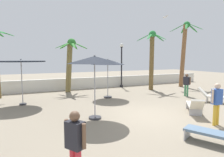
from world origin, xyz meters
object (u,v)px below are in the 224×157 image
Objects in this scene: patio_umbrella_1 at (108,62)px; palm_tree_1 at (152,54)px; guest_2 at (187,83)px; lounge_chair_1 at (215,96)px; guest_1 at (75,141)px; lounge_chair_2 at (218,132)px; guest_0 at (217,100)px; lounge_chair_0 at (195,105)px; palm_tree_3 at (184,47)px; palm_tree_0 at (70,58)px; patio_umbrella_2 at (21,63)px; seagull_0 at (165,17)px; patio_umbrella_0 at (95,61)px; lamp_post_1 at (122,62)px.

palm_tree_1 is (4.59, 1.50, 0.64)m from patio_umbrella_1.
patio_umbrella_1 is 5.53m from guest_2.
lounge_chair_1 is at bearing -90.09° from guest_2.
guest_2 is (9.27, 6.05, -0.01)m from guest_1.
guest_0 is (1.55, 1.24, 0.59)m from lounge_chair_2.
guest_2 is at bearing -82.33° from palm_tree_1.
lounge_chair_0 reaches higher than lounge_chair_2.
guest_0 is at bearing 38.52° from lounge_chair_2.
palm_tree_3 is 3.80× the size of guest_1.
lounge_chair_2 is (1.69, -11.20, -2.18)m from palm_tree_0.
patio_umbrella_2 reaches higher than guest_2.
lounge_chair_1 is at bearing -119.65° from palm_tree_3.
lounge_chair_2 is at bearing -122.84° from seagull_0.
guest_0 is at bearing -76.65° from patio_umbrella_1.
guest_2 is (7.37, 2.06, -1.55)m from patio_umbrella_0.
lounge_chair_2 is (0.03, -7.90, -1.90)m from patio_umbrella_1.
seagull_0 is (2.32, 1.27, 3.34)m from palm_tree_1.
palm_tree_1 is 3.11× the size of guest_1.
lamp_post_1 reaches higher than lounge_chair_2.
palm_tree_1 is 2.66× the size of lounge_chair_0.
palm_tree_1 reaches higher than lamp_post_1.
lounge_chair_2 is at bearing -59.49° from patio_umbrella_0.
seagull_0 is at bearing 12.10° from patio_umbrella_2.
lounge_chair_1 is (10.11, -4.21, -1.93)m from patio_umbrella_2.
palm_tree_1 is 3.78m from palm_tree_3.
patio_umbrella_2 is 1.56× the size of guest_0.
seagull_0 is (-1.40, 1.01, 2.74)m from palm_tree_3.
seagull_0 is at bearing 43.71° from guest_1.
palm_tree_1 is 1.24× the size of lamp_post_1.
palm_tree_1 is at bearing -176.05° from palm_tree_3.
patio_umbrella_0 is 5.09m from lounge_chair_2.
patio_umbrella_1 is 5.09m from patio_umbrella_2.
seagull_0 is (9.25, 6.66, 3.82)m from patio_umbrella_0.
palm_tree_3 is 3.24m from seagull_0.
patio_umbrella_2 is at bearing -172.34° from palm_tree_1.
palm_tree_0 is 11.59m from guest_1.
lamp_post_1 reaches higher than patio_umbrella_0.
guest_2 is (3.45, 4.83, -0.07)m from guest_0.
palm_tree_0 is 3.65× the size of seagull_0.
lamp_post_1 is 2.37× the size of guest_0.
patio_umbrella_1 is at bearing 141.44° from lounge_chair_1.
palm_tree_3 is 7.35m from lounge_chair_1.
patio_umbrella_1 reaches higher than lounge_chair_2.
seagull_0 is at bearing 28.66° from palm_tree_1.
patio_umbrella_0 is 0.70× the size of lamp_post_1.
palm_tree_1 is 10.75m from lounge_chair_2.
palm_tree_3 is at bearing 3.95° from palm_tree_1.
lounge_chair_1 is 10.05m from guest_1.
palm_tree_1 is at bearing 18.10° from patio_umbrella_1.
lamp_post_1 reaches higher than guest_2.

